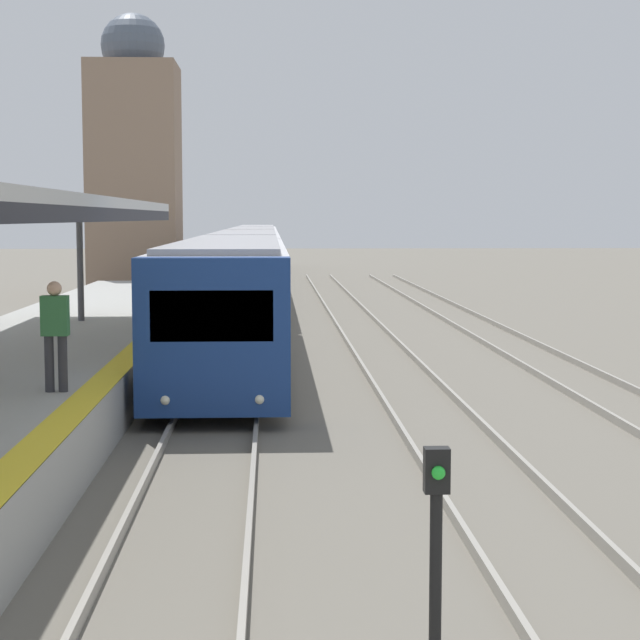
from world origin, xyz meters
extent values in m
cube|color=black|center=(-1.88, 12.30, 3.63)|extent=(0.08, 25.68, 0.24)
cylinder|color=#47474C|center=(-3.84, 22.58, 2.36)|extent=(0.16, 0.16, 2.78)
cylinder|color=#2D2D33|center=(-2.35, 11.40, 1.39)|extent=(0.14, 0.14, 0.85)
cylinder|color=#2D2D33|center=(-2.15, 11.40, 1.39)|extent=(0.14, 0.14, 0.85)
cube|color=#2D6638|center=(-2.25, 11.40, 2.12)|extent=(0.40, 0.22, 0.60)
sphere|color=tan|center=(-2.25, 11.40, 2.52)|extent=(0.22, 0.22, 0.22)
cube|color=navy|center=(0.00, 13.24, 1.59)|extent=(2.60, 0.70, 2.65)
cube|color=black|center=(0.00, 12.91, 1.97)|extent=(2.03, 0.04, 0.85)
sphere|color=#EFEACC|center=(-0.78, 12.90, 0.57)|extent=(0.16, 0.16, 0.16)
sphere|color=#EFEACC|center=(0.78, 12.90, 0.57)|extent=(0.16, 0.16, 0.16)
cube|color=silver|center=(0.00, 21.36, 1.59)|extent=(2.60, 15.55, 2.65)
cube|color=gray|center=(0.00, 21.36, 2.98)|extent=(2.29, 15.24, 0.12)
cube|color=black|center=(0.00, 21.36, 1.89)|extent=(2.62, 14.31, 0.69)
cylinder|color=black|center=(-1.10, 16.31, 0.35)|extent=(0.12, 0.70, 0.70)
cylinder|color=black|center=(1.10, 16.31, 0.35)|extent=(0.12, 0.70, 0.70)
cylinder|color=black|center=(-1.10, 26.41, 0.35)|extent=(0.12, 0.70, 0.70)
cylinder|color=black|center=(1.10, 26.41, 0.35)|extent=(0.12, 0.70, 0.70)
cube|color=silver|center=(0.00, 37.26, 1.59)|extent=(2.60, 15.55, 2.65)
cube|color=gray|center=(0.00, 37.26, 2.98)|extent=(2.29, 15.24, 0.12)
cube|color=black|center=(0.00, 37.26, 1.89)|extent=(2.62, 14.31, 0.69)
cylinder|color=black|center=(-1.10, 32.21, 0.35)|extent=(0.12, 0.70, 0.70)
cylinder|color=black|center=(1.10, 32.21, 0.35)|extent=(0.12, 0.70, 0.70)
cylinder|color=black|center=(-1.10, 42.31, 0.35)|extent=(0.12, 0.70, 0.70)
cylinder|color=black|center=(1.10, 42.31, 0.35)|extent=(0.12, 0.70, 0.70)
cube|color=silver|center=(0.00, 53.16, 1.59)|extent=(2.60, 15.55, 2.65)
cube|color=gray|center=(0.00, 53.16, 2.98)|extent=(2.29, 15.24, 0.12)
cube|color=black|center=(0.00, 53.16, 1.89)|extent=(2.62, 14.31, 0.69)
cylinder|color=black|center=(-1.10, 48.11, 0.35)|extent=(0.12, 0.70, 0.70)
cylinder|color=black|center=(1.10, 48.11, 0.35)|extent=(0.12, 0.70, 0.70)
cylinder|color=black|center=(-1.10, 58.21, 0.35)|extent=(0.12, 0.70, 0.70)
cylinder|color=black|center=(1.10, 58.21, 0.35)|extent=(0.12, 0.70, 0.70)
cube|color=silver|center=(0.00, 69.06, 1.59)|extent=(2.60, 15.55, 2.65)
cube|color=gray|center=(0.00, 69.06, 2.98)|extent=(2.29, 15.24, 0.12)
cube|color=black|center=(0.00, 69.06, 1.89)|extent=(2.62, 14.31, 0.69)
cylinder|color=black|center=(-1.10, 64.01, 0.35)|extent=(0.12, 0.70, 0.70)
cylinder|color=black|center=(1.10, 64.01, 0.35)|extent=(0.12, 0.70, 0.70)
cylinder|color=black|center=(-1.10, 74.11, 0.35)|extent=(0.12, 0.70, 0.70)
cylinder|color=black|center=(1.10, 74.11, 0.35)|extent=(0.12, 0.70, 0.70)
cylinder|color=black|center=(2.28, 3.55, 0.71)|extent=(0.10, 0.10, 1.42)
cube|color=black|center=(2.28, 3.55, 1.60)|extent=(0.20, 0.14, 0.36)
sphere|color=green|center=(2.28, 3.46, 1.60)|extent=(0.11, 0.11, 0.11)
cube|color=#89705B|center=(-5.24, 45.06, 5.27)|extent=(4.00, 4.00, 10.55)
sphere|color=#4C5666|center=(-5.24, 45.06, 11.34)|extent=(2.89, 2.89, 2.89)
camera|label=1|loc=(0.98, -4.64, 3.58)|focal=60.00mm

